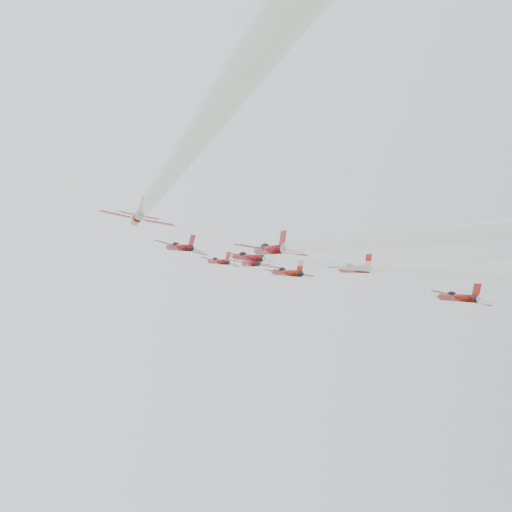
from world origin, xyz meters
name	(u,v)px	position (x,y,z in m)	size (l,w,h in m)	color
jet_lead	(218,261)	(1.46, 24.32, 150.78)	(8.79, 11.30, 6.99)	#A91012
jet_row2_left	(179,247)	(-10.54, 10.89, 143.17)	(9.79, 12.59, 7.79)	maroon
jet_row2_center	(250,263)	(2.58, 10.68, 143.06)	(10.26, 13.19, 8.16)	maroon
jet_row2_right	(287,272)	(11.29, 13.70, 144.77)	(10.37, 13.33, 8.25)	#9D1A0E
jet_center	(385,257)	(-2.31, -37.06, 115.91)	(8.77, 83.36, 47.96)	maroon
jet_rear_farleft	(275,179)	(-24.56, -57.87, 104.11)	(9.39, 89.20, 51.31)	#9E190F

